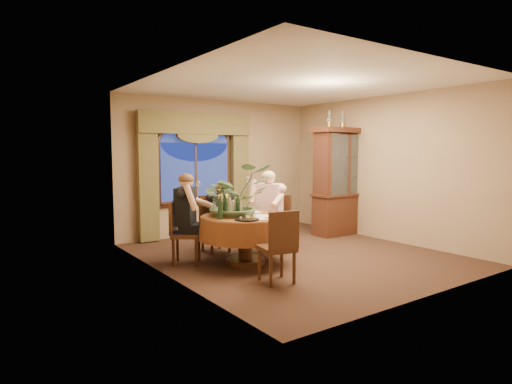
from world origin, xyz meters
TOP-DOWN VIEW (x-y plane):
  - floor at (0.00, 0.00)m, footprint 5.00×5.00m
  - wall_back at (0.00, 2.50)m, footprint 4.50×0.00m
  - wall_right at (2.25, 0.00)m, footprint 0.00×5.00m
  - ceiling at (0.00, 0.00)m, footprint 5.00×5.00m
  - window at (-0.60, 2.43)m, footprint 1.62×0.10m
  - arched_transom at (-0.60, 2.43)m, footprint 1.60×0.06m
  - drapery_left at (-1.63, 2.38)m, footprint 0.38×0.14m
  - drapery_right at (0.43, 2.38)m, footprint 0.38×0.14m
  - swag_valance at (-0.60, 2.35)m, footprint 2.45×0.16m
  - dining_table at (-1.00, -0.00)m, footprint 1.59×1.59m
  - china_cabinet at (1.99, 0.87)m, footprint 1.37×0.54m
  - oil_lamp_left at (1.61, 0.87)m, footprint 0.11×0.11m
  - oil_lamp_center at (1.99, 0.87)m, footprint 0.11×0.11m
  - oil_lamp_right at (2.37, 0.87)m, footprint 0.11×0.11m
  - chair_right at (-0.09, 0.43)m, footprint 0.56×0.56m
  - chair_back_right at (-0.99, 0.94)m, footprint 0.43×0.43m
  - chair_back at (-1.74, 0.52)m, footprint 0.58×0.58m
  - chair_front_left at (-1.18, -1.02)m, footprint 0.49×0.49m
  - person_pink at (-0.20, 0.47)m, footprint 0.65×0.67m
  - person_back at (-1.71, 0.60)m, footprint 0.67×0.68m
  - person_scarf at (-0.89, 0.93)m, footprint 0.48×0.45m
  - stoneware_vase at (-1.06, 0.10)m, footprint 0.15×0.15m
  - centerpiece_plant at (-1.10, 0.14)m, footprint 1.08×1.20m
  - olive_bowl at (-0.94, -0.05)m, footprint 0.15×0.15m
  - cheese_platter at (-1.23, -0.40)m, footprint 0.35×0.35m
  - wine_bottle_0 at (-1.38, -0.04)m, footprint 0.07×0.07m
  - wine_bottle_1 at (-1.39, 0.07)m, footprint 0.07×0.07m
  - wine_bottle_2 at (-1.15, -0.03)m, footprint 0.07×0.07m
  - wine_bottle_3 at (-1.27, 0.16)m, footprint 0.07×0.07m
  - wine_bottle_4 at (-1.25, 0.06)m, footprint 0.07×0.07m
  - wine_bottle_5 at (-1.50, -0.10)m, footprint 0.07×0.07m
  - tasting_paper_0 at (-0.82, -0.18)m, footprint 0.26×0.33m
  - tasting_paper_1 at (-0.70, 0.26)m, footprint 0.24×0.32m
  - tasting_paper_2 at (-1.02, -0.36)m, footprint 0.22×0.31m
  - wine_glass_person_pink at (-0.58, 0.24)m, footprint 0.07×0.07m
  - wine_glass_person_back at (-1.37, 0.31)m, footprint 0.07×0.07m
  - wine_glass_person_scarf at (-0.94, 0.48)m, footprint 0.07×0.07m

SIDE VIEW (x-z plane):
  - floor at x=0.00m, z-range 0.00..0.00m
  - dining_table at x=-1.00m, z-range 0.00..0.75m
  - chair_right at x=-0.09m, z-range 0.00..0.96m
  - chair_back_right at x=-0.99m, z-range 0.00..0.96m
  - chair_back at x=-1.74m, z-range 0.00..0.96m
  - chair_front_left at x=-1.18m, z-range 0.00..0.96m
  - person_scarf at x=-0.89m, z-range 0.00..1.21m
  - person_back at x=-1.71m, z-range 0.00..1.39m
  - person_pink at x=-0.20m, z-range 0.00..1.40m
  - tasting_paper_0 at x=-0.82m, z-range 0.75..0.76m
  - tasting_paper_1 at x=-0.70m, z-range 0.75..0.76m
  - tasting_paper_2 at x=-1.02m, z-range 0.75..0.76m
  - cheese_platter at x=-1.23m, z-range 0.75..0.77m
  - olive_bowl at x=-0.94m, z-range 0.75..0.80m
  - wine_glass_person_pink at x=-0.58m, z-range 0.75..0.93m
  - wine_glass_person_back at x=-1.37m, z-range 0.75..0.93m
  - wine_glass_person_scarf at x=-0.94m, z-range 0.75..0.93m
  - stoneware_vase at x=-1.06m, z-range 0.75..1.03m
  - wine_bottle_0 at x=-1.38m, z-range 0.75..1.08m
  - wine_bottle_1 at x=-1.39m, z-range 0.75..1.08m
  - wine_bottle_2 at x=-1.15m, z-range 0.75..1.08m
  - wine_bottle_3 at x=-1.27m, z-range 0.75..1.08m
  - wine_bottle_4 at x=-1.25m, z-range 0.75..1.08m
  - wine_bottle_5 at x=-1.50m, z-range 0.75..1.08m
  - china_cabinet at x=1.99m, z-range 0.00..2.21m
  - drapery_left at x=-1.63m, z-range 0.02..2.34m
  - drapery_right at x=0.43m, z-range 0.02..2.34m
  - window at x=-0.60m, z-range 0.64..1.96m
  - wall_back at x=0.00m, z-range -0.85..3.65m
  - wall_right at x=2.25m, z-range -1.10..3.90m
  - centerpiece_plant at x=-1.10m, z-range 0.95..1.89m
  - arched_transom at x=-0.60m, z-range 1.86..2.30m
  - swag_valance at x=-0.60m, z-range 2.07..2.49m
  - oil_lamp_left at x=1.61m, z-range 2.21..2.55m
  - oil_lamp_center at x=1.99m, z-range 2.21..2.55m
  - oil_lamp_right at x=2.37m, z-range 2.21..2.55m
  - ceiling at x=0.00m, z-range 2.80..2.80m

